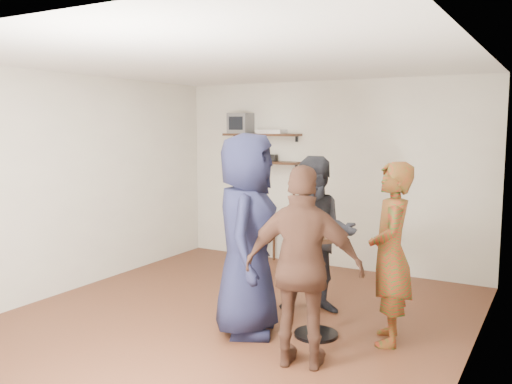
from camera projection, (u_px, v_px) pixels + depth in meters
room at (233, 194)px, 5.42m from camera, size 4.58×5.08×2.68m
shelf_upper at (261, 135)px, 7.90m from camera, size 1.20×0.25×0.04m
shelf_lower at (261, 162)px, 7.94m from camera, size 1.20×0.25×0.04m
crt_monitor at (241, 123)px, 8.05m from camera, size 0.32×0.30×0.30m
dvd_deck at (271, 132)px, 7.81m from camera, size 0.40×0.24×0.06m
radio at (270, 158)px, 7.87m from camera, size 0.22×0.10×0.10m
power_strip at (243, 159)px, 8.16m from camera, size 0.30×0.05×0.03m
side_table at (256, 229)px, 7.91m from camera, size 0.61×0.61×0.57m
vase_lilies at (256, 201)px, 7.85m from camera, size 0.20×0.21×1.05m
drinks_table at (317, 271)px, 5.07m from camera, size 0.54×0.54×0.99m
wine_glass_fl at (310, 219)px, 5.02m from camera, size 0.07×0.07×0.20m
wine_glass_fr at (321, 220)px, 4.94m from camera, size 0.07×0.07×0.20m
wine_glass_bl at (317, 218)px, 5.08m from camera, size 0.06×0.06×0.19m
wine_glass_br at (323, 219)px, 5.01m from camera, size 0.07×0.07×0.20m
person_plaid at (391, 253)px, 4.90m from camera, size 0.56×0.70×1.67m
person_dark at (318, 235)px, 5.70m from camera, size 0.99×0.90×1.67m
person_navy at (247, 235)px, 5.12m from camera, size 0.92×1.10×1.92m
person_brown at (304, 267)px, 4.41m from camera, size 1.05×0.63×1.67m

